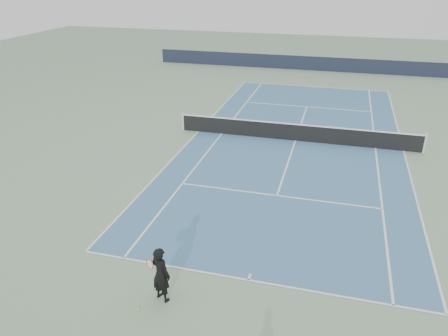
# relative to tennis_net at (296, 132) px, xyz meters

# --- Properties ---
(ground) EXTENTS (80.00, 80.00, 0.00)m
(ground) POSITION_rel_tennis_net_xyz_m (0.00, 0.00, -0.50)
(ground) COLOR gray
(court_surface) EXTENTS (10.97, 23.77, 0.01)m
(court_surface) POSITION_rel_tennis_net_xyz_m (0.00, 0.00, -0.50)
(court_surface) COLOR teal
(court_surface) RESTS_ON ground
(tennis_net) EXTENTS (12.90, 0.10, 1.07)m
(tennis_net) POSITION_rel_tennis_net_xyz_m (0.00, 0.00, 0.00)
(tennis_net) COLOR silver
(tennis_net) RESTS_ON ground
(windscreen_far) EXTENTS (30.00, 0.25, 1.20)m
(windscreen_far) POSITION_rel_tennis_net_xyz_m (0.00, 17.88, 0.10)
(windscreen_far) COLOR black
(windscreen_far) RESTS_ON ground
(tennis_player) EXTENTS (0.84, 0.67, 1.71)m
(tennis_player) POSITION_rel_tennis_net_xyz_m (-2.18, -13.28, 0.35)
(tennis_player) COLOR black
(tennis_player) RESTS_ON ground
(tennis_ball) EXTENTS (0.07, 0.07, 0.07)m
(tennis_ball) POSITION_rel_tennis_net_xyz_m (-2.64, -13.91, -0.47)
(tennis_ball) COLOR yellow
(tennis_ball) RESTS_ON ground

